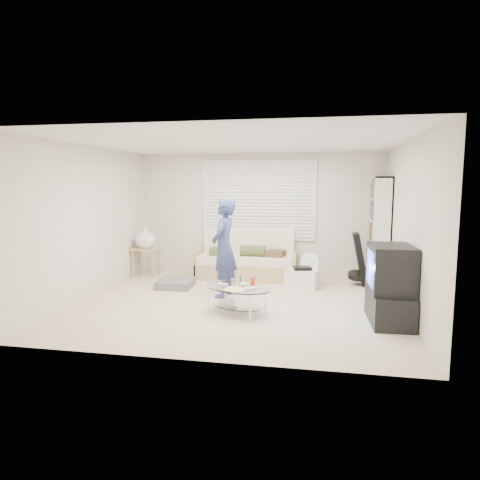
% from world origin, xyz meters
% --- Properties ---
extents(ground, '(5.00, 5.00, 0.00)m').
position_xyz_m(ground, '(0.00, 0.00, 0.00)').
color(ground, beige).
rests_on(ground, ground).
extents(room_shell, '(5.02, 4.52, 2.51)m').
position_xyz_m(room_shell, '(0.00, 0.48, 1.63)').
color(room_shell, silver).
rests_on(room_shell, ground).
extents(window_blinds, '(2.32, 0.08, 1.62)m').
position_xyz_m(window_blinds, '(0.00, 2.20, 1.55)').
color(window_blinds, silver).
rests_on(window_blinds, ground).
extents(futon_sofa, '(2.01, 0.81, 0.98)m').
position_xyz_m(futon_sofa, '(-0.19, 1.87, 0.32)').
color(futon_sofa, tan).
rests_on(futon_sofa, ground).
extents(grey_floor_pillow, '(0.65, 0.65, 0.14)m').
position_xyz_m(grey_floor_pillow, '(-1.33, 0.85, 0.07)').
color(grey_floor_pillow, slate).
rests_on(grey_floor_pillow, ground).
extents(side_table, '(0.52, 0.42, 1.03)m').
position_xyz_m(side_table, '(-2.22, 1.62, 0.77)').
color(side_table, tan).
rests_on(side_table, ground).
extents(bookshelf, '(0.32, 0.85, 2.01)m').
position_xyz_m(bookshelf, '(2.32, 1.77, 1.00)').
color(bookshelf, white).
rests_on(bookshelf, ground).
extents(guitar_case, '(0.37, 0.36, 0.97)m').
position_xyz_m(guitar_case, '(1.99, 1.64, 0.43)').
color(guitar_case, black).
rests_on(guitar_case, ground).
extents(floor_fan, '(0.39, 0.25, 0.62)m').
position_xyz_m(floor_fan, '(1.08, 1.47, 0.36)').
color(floor_fan, white).
rests_on(floor_fan, ground).
extents(storage_bin, '(0.62, 0.50, 0.39)m').
position_xyz_m(storage_bin, '(0.95, 1.23, 0.18)').
color(storage_bin, white).
rests_on(storage_bin, ground).
extents(tv_unit, '(0.57, 0.99, 1.06)m').
position_xyz_m(tv_unit, '(2.20, -0.52, 0.52)').
color(tv_unit, black).
rests_on(tv_unit, ground).
extents(coffee_table, '(1.24, 1.04, 0.51)m').
position_xyz_m(coffee_table, '(0.09, -0.49, 0.32)').
color(coffee_table, silver).
rests_on(coffee_table, ground).
extents(standing_person, '(0.46, 0.64, 1.65)m').
position_xyz_m(standing_person, '(-0.32, 0.41, 0.83)').
color(standing_person, navy).
rests_on(standing_person, ground).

